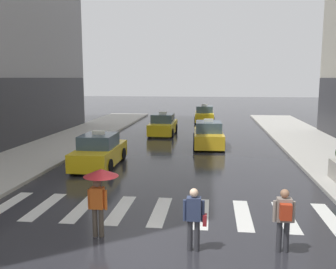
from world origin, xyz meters
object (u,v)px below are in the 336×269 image
object	(u,v)px
pedestrian_with_backpack	(284,216)
pedestrian_with_umbrella	(100,184)
taxi_fourth	(204,115)
taxi_second	(208,135)
taxi_lead	(99,152)
taxi_third	(163,125)
pedestrian_with_handbag	(194,216)

from	to	relation	value
pedestrian_with_backpack	pedestrian_with_umbrella	bearing A→B (deg)	175.57
taxi_fourth	pedestrian_with_backpack	bearing A→B (deg)	-84.67
taxi_fourth	pedestrian_with_umbrella	size ratio (longest dim) A/B	2.36
taxi_fourth	pedestrian_with_backpack	world-z (taller)	taxi_fourth
taxi_second	pedestrian_with_umbrella	xyz separation A→B (m)	(-2.79, -14.30, 0.79)
taxi_lead	taxi_second	distance (m)	8.11
taxi_fourth	pedestrian_with_umbrella	xyz separation A→B (m)	(-2.22, -27.95, 0.79)
taxi_second	taxi_third	xyz separation A→B (m)	(-3.59, 4.77, 0.00)
taxi_second	taxi_fourth	world-z (taller)	same
taxi_fourth	pedestrian_with_handbag	xyz separation A→B (m)	(0.40, -28.49, 0.21)
taxi_lead	taxi_fourth	distance (m)	20.31
taxi_third	pedestrian_with_backpack	bearing A→B (deg)	-73.77
taxi_second	pedestrian_with_handbag	size ratio (longest dim) A/B	2.80
taxi_third	pedestrian_with_umbrella	distance (m)	19.10
taxi_third	taxi_fourth	size ratio (longest dim) A/B	0.99
taxi_second	pedestrian_with_backpack	xyz separation A→B (m)	(2.07, -14.68, 0.25)
taxi_third	pedestrian_with_umbrella	xyz separation A→B (m)	(0.80, -19.07, 0.79)
pedestrian_with_backpack	taxi_fourth	bearing A→B (deg)	95.33
taxi_fourth	taxi_third	bearing A→B (deg)	-108.78
taxi_third	pedestrian_with_backpack	xyz separation A→B (m)	(5.66, -19.45, 0.25)
pedestrian_with_umbrella	pedestrian_with_handbag	bearing A→B (deg)	-11.75
pedestrian_with_umbrella	taxi_second	bearing A→B (deg)	78.97
taxi_second	taxi_fourth	bearing A→B (deg)	92.40
taxi_second	pedestrian_with_umbrella	size ratio (longest dim) A/B	2.38
taxi_fourth	pedestrian_with_umbrella	world-z (taller)	pedestrian_with_umbrella
pedestrian_with_backpack	taxi_third	bearing A→B (deg)	106.23
taxi_fourth	pedestrian_with_backpack	size ratio (longest dim) A/B	2.77
taxi_lead	pedestrian_with_umbrella	xyz separation A→B (m)	(2.57, -8.21, 0.79)
taxi_fourth	pedestrian_with_umbrella	bearing A→B (deg)	-94.53
taxi_lead	taxi_fourth	size ratio (longest dim) A/B	0.99
taxi_third	pedestrian_with_handbag	bearing A→B (deg)	-80.10
taxi_lead	pedestrian_with_handbag	distance (m)	10.18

